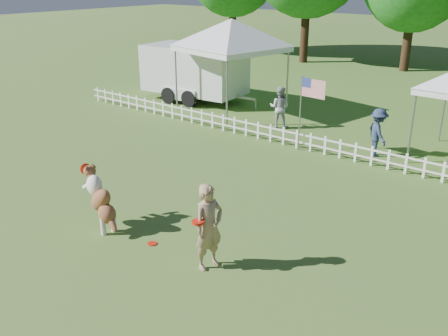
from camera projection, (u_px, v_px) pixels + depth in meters
name	position (u px, v px, depth m)	size (l,w,h in m)	color
ground	(153.00, 241.00, 10.42)	(120.00, 120.00, 0.00)	#34631F
picket_fence	(318.00, 144.00, 15.39)	(22.00, 0.08, 0.60)	white
handler	(209.00, 227.00, 9.21)	(0.62, 0.40, 1.69)	tan
dog	(101.00, 200.00, 10.71)	(1.29, 0.43, 1.33)	brown
frisbee_on_turf	(152.00, 244.00, 10.30)	(0.20, 0.20, 0.02)	red
canopy_tent_left	(231.00, 67.00, 19.66)	(3.41, 3.41, 3.53)	white
cargo_trailer	(194.00, 73.00, 21.53)	(5.43, 2.39, 2.39)	silver
flag_pole	(300.00, 114.00, 15.33)	(0.91, 0.09, 2.36)	gray
spectator_a	(280.00, 107.00, 17.82)	(0.72, 0.56, 1.49)	#AAABB0
spectator_b	(378.00, 133.00, 15.01)	(0.95, 0.55, 1.47)	navy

